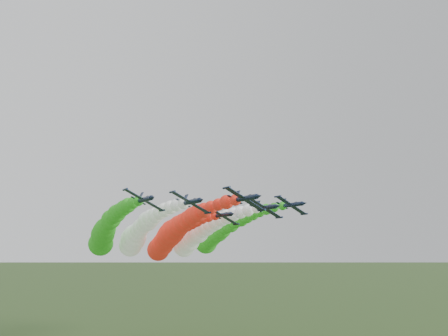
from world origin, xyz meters
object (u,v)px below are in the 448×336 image
Objects in this scene: jet_outer_right at (219,233)px; jet_trail at (167,241)px; jet_inner_left at (138,234)px; jet_outer_left at (105,232)px; jet_inner_right at (197,236)px; jet_lead at (174,232)px.

jet_outer_right reaches higher than jet_trail.
jet_inner_left is at bearing -173.83° from jet_outer_right.
jet_outer_right is at bearing -3.05° from jet_outer_left.
jet_outer_right reaches higher than jet_inner_right.
jet_outer_left is (-9.00, 5.64, 0.63)m from jet_inner_left.
jet_trail is (-5.16, 13.74, -1.63)m from jet_inner_right.
jet_lead reaches higher than jet_inner_right.
jet_inner_right is at bearing -159.57° from jet_outer_right.
jet_inner_right reaches higher than jet_trail.
jet_trail is (15.68, 13.05, -1.81)m from jet_inner_left.
jet_inner_left is at bearing -32.07° from jet_outer_left.
jet_outer_right reaches higher than jet_outer_left.
jet_inner_right is 1.00× the size of jet_outer_left.
jet_outer_right is 1.00× the size of jet_trail.
jet_outer_left is at bearing 168.02° from jet_inner_right.
jet_outer_left is at bearing 147.93° from jet_inner_left.
jet_outer_left is at bearing 176.95° from jet_outer_right.
jet_inner_left is 20.85m from jet_inner_right.
jet_lead is 23.94m from jet_outer_left.
jet_outer_right reaches higher than jet_lead.
jet_inner_left is 10.63m from jet_outer_left.
jet_outer_left is 1.00× the size of jet_outer_right.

